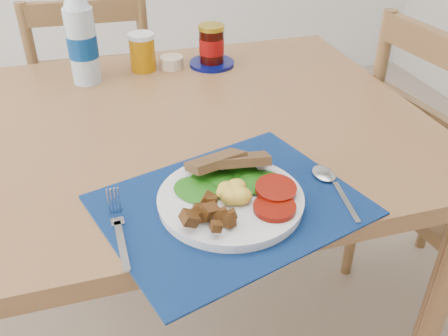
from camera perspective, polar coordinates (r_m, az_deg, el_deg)
name	(u,v)px	position (r m, az deg, el deg)	size (l,w,h in m)	color
table	(121,160)	(1.18, -11.68, 0.91)	(1.40, 0.90, 0.75)	brown
chair_far	(96,90)	(1.82, -14.40, 8.63)	(0.42, 0.41, 1.09)	#52391D
chair_end	(443,154)	(1.48, 23.70, 1.52)	(0.45, 0.46, 1.12)	#52391D
placemat	(231,205)	(0.87, 0.75, -4.24)	(0.43, 0.34, 0.00)	black
breakfast_plate	(228,198)	(0.86, 0.51, -3.41)	(0.25, 0.25, 0.06)	silver
fork	(119,230)	(0.83, -11.91, -6.95)	(0.02, 0.17, 0.00)	#B2B5BA
spoon	(330,183)	(0.94, 12.07, -1.66)	(0.04, 0.18, 0.01)	#B2B5BA
water_bottle	(82,39)	(1.35, -15.97, 13.94)	(0.08, 0.08, 0.26)	#ADBFCC
juice_glass	(142,53)	(1.41, -9.30, 12.83)	(0.07, 0.07, 0.10)	#A96904
ramekin	(172,62)	(1.43, -6.00, 11.92)	(0.06, 0.06, 0.03)	tan
jam_on_saucer	(212,48)	(1.43, -1.43, 13.57)	(0.13, 0.13, 0.11)	#040A4D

